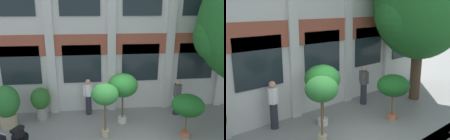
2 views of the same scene
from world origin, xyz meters
The scene contains 6 objects.
broadleaf_tree centered at (5.01, 0.74, 3.95)m, with size 4.09×3.89×6.33m.
potted_plant_terracotta_small centered at (0.33, 1.33, 1.62)m, with size 1.21×1.21×2.13m.
potted_plant_low_pan centered at (-0.46, 0.35, 1.66)m, with size 0.97×0.97×2.08m.
potted_plant_tall_urn centered at (2.52, 0.05, 1.25)m, with size 1.15×1.15×1.66m.
resident_by_doorway centered at (-1.07, 2.18, 0.89)m, with size 0.42×0.38×1.66m.
resident_watching_tracks centered at (2.83, 1.77, 0.88)m, with size 0.34×0.53×1.64m.
Camera 2 is at (-4.81, -5.35, 4.04)m, focal length 42.00 mm.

